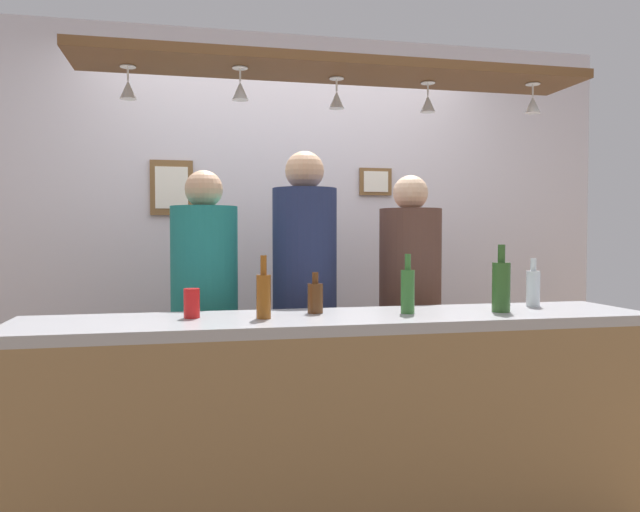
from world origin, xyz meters
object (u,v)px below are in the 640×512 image
object	(u,v)px
bottle_beer_amber_tall	(264,294)
drink_can	(192,303)
bottle_soda_clear	(533,287)
person_middle_navy_shirt	(305,282)
bottle_champagne_green	(501,285)
bottle_beer_brown_stubby	(315,297)
picture_frame_upper_small	(376,182)
person_right_brown_shirt	(410,294)
bottle_beer_green_import	(408,290)
picture_frame_caricature	(172,188)
person_left_teal_shirt	(205,298)

from	to	relation	value
bottle_beer_amber_tall	drink_can	bearing A→B (deg)	163.82
bottle_soda_clear	person_middle_navy_shirt	bearing A→B (deg)	151.60
bottle_champagne_green	bottle_beer_brown_stubby	xyz separation A→B (m)	(-0.81, 0.14, -0.05)
person_middle_navy_shirt	picture_frame_upper_small	distance (m)	1.14
drink_can	picture_frame_upper_small	world-z (taller)	picture_frame_upper_small
person_right_brown_shirt	bottle_beer_green_import	distance (m)	0.72
picture_frame_caricature	bottle_beer_green_import	bearing A→B (deg)	-53.96
bottle_beer_amber_tall	bottle_beer_brown_stubby	bearing A→B (deg)	27.11
bottle_beer_brown_stubby	drink_can	world-z (taller)	bottle_beer_brown_stubby
person_right_brown_shirt	bottle_soda_clear	size ratio (longest dim) A/B	7.11
bottle_champagne_green	bottle_beer_amber_tall	xyz separation A→B (m)	(-1.06, 0.01, -0.02)
bottle_beer_brown_stubby	bottle_beer_amber_tall	bearing A→B (deg)	-152.89
person_right_brown_shirt	picture_frame_upper_small	size ratio (longest dim) A/B	7.44
person_middle_navy_shirt	picture_frame_upper_small	size ratio (longest dim) A/B	7.96
bottle_champagne_green	picture_frame_upper_small	size ratio (longest dim) A/B	1.36
bottle_beer_amber_tall	drink_can	size ratio (longest dim) A/B	2.13
person_middle_navy_shirt	person_left_teal_shirt	bearing A→B (deg)	180.00
picture_frame_upper_small	bottle_beer_green_import	bearing A→B (deg)	-101.88
person_right_brown_shirt	picture_frame_upper_small	world-z (taller)	picture_frame_upper_small
person_left_teal_shirt	bottle_champagne_green	bearing A→B (deg)	-29.04
person_middle_navy_shirt	bottle_beer_brown_stubby	size ratio (longest dim) A/B	9.73
drink_can	picture_frame_caricature	world-z (taller)	picture_frame_caricature
person_left_teal_shirt	person_right_brown_shirt	size ratio (longest dim) A/B	1.00
person_left_teal_shirt	picture_frame_upper_small	bearing A→B (deg)	32.82
bottle_soda_clear	picture_frame_caricature	bearing A→B (deg)	143.01
bottle_beer_amber_tall	bottle_beer_green_import	size ratio (longest dim) A/B	1.00
bottle_beer_brown_stubby	picture_frame_caricature	world-z (taller)	picture_frame_caricature
person_right_brown_shirt	bottle_beer_brown_stubby	world-z (taller)	person_right_brown_shirt
person_left_teal_shirt	bottle_beer_amber_tall	bearing A→B (deg)	-72.65
person_middle_navy_shirt	bottle_soda_clear	distance (m)	1.15
bottle_soda_clear	picture_frame_caricature	xyz separation A→B (m)	(-1.71, 1.28, 0.54)
picture_frame_upper_small	picture_frame_caricature	xyz separation A→B (m)	(-1.32, 0.00, -0.06)
bottle_soda_clear	bottle_beer_brown_stubby	bearing A→B (deg)	-178.67
person_middle_navy_shirt	bottle_beer_amber_tall	size ratio (longest dim) A/B	6.73
person_middle_navy_shirt	bottle_champagne_green	distance (m)	1.03
person_left_teal_shirt	bottle_beer_brown_stubby	size ratio (longest dim) A/B	9.11
bottle_beer_green_import	picture_frame_caricature	bearing A→B (deg)	126.04
drink_can	person_right_brown_shirt	bearing A→B (deg)	27.28
person_middle_navy_shirt	bottle_beer_amber_tall	bearing A→B (deg)	-113.75
bottle_champagne_green	picture_frame_upper_small	bearing A→B (deg)	95.05
person_middle_navy_shirt	picture_frame_caricature	world-z (taller)	picture_frame_caricature
bottle_beer_amber_tall	bottle_soda_clear	world-z (taller)	bottle_beer_amber_tall
person_left_teal_shirt	bottle_champagne_green	xyz separation A→B (m)	(1.27, -0.71, 0.10)
drink_can	picture_frame_upper_small	bearing A→B (deg)	47.97
bottle_beer_green_import	picture_frame_caricature	world-z (taller)	picture_frame_caricature
person_left_teal_shirt	bottle_champagne_green	distance (m)	1.46
person_left_teal_shirt	bottle_beer_green_import	distance (m)	1.09
bottle_soda_clear	drink_can	distance (m)	1.60
person_left_teal_shirt	picture_frame_upper_small	distance (m)	1.52
bottle_champagne_green	picture_frame_upper_small	distance (m)	1.56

